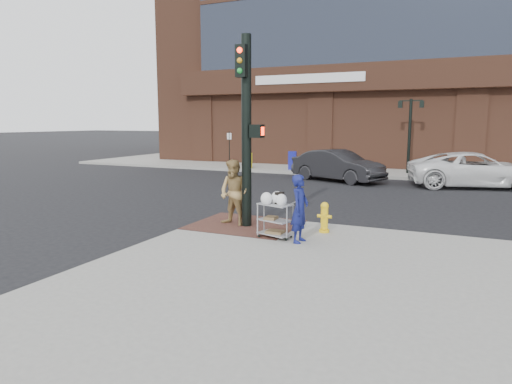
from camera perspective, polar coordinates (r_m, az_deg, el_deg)
The scene contains 13 objects.
ground at distance 11.51m, azimuth -0.63°, elevation -6.04°, with size 220.00×220.00×0.00m, color black.
brick_curb_ramp at distance 12.51m, azimuth -1.38°, elevation -4.09°, with size 2.80×2.40×0.01m, color #4C2623.
lamp_post at distance 26.21m, azimuth 18.67°, elevation 7.63°, with size 1.32×0.22×4.00m.
parking_sign at distance 28.39m, azimuth -3.35°, elevation 5.36°, with size 0.05×0.05×2.20m, color black.
traffic_signal_pole at distance 12.02m, azimuth -1.16°, elevation 8.25°, with size 0.61×0.51×5.00m.
woman_blue at distance 10.63m, azimuth 5.50°, elevation -2.09°, with size 0.58×0.38×1.59m, color navy.
pedestrian_tan at distance 12.31m, azimuth -2.76°, elevation -0.10°, with size 0.87×0.68×1.79m, color #A4834D.
sedan_dark at distance 23.04m, azimuth 10.15°, elevation 3.28°, with size 1.66×4.75×1.56m, color black.
minivan_white at distance 22.78m, azimuth 25.68°, elevation 2.51°, with size 2.63×5.70×1.58m, color white.
utility_cart at distance 11.05m, azimuth 2.41°, elevation -3.14°, with size 0.91×0.68×1.13m.
fire_hydrant at distance 11.73m, azimuth 8.55°, elevation -3.09°, with size 0.37×0.26×0.78m.
newsbox_yellow at distance 27.58m, azimuth -1.01°, elevation 3.95°, with size 0.39×0.35×0.93m, color yellow.
newsbox_blue at distance 26.89m, azimuth 4.57°, elevation 3.95°, with size 0.45×0.41×1.07m, color navy.
Camera 1 is at (4.72, -10.07, 2.95)m, focal length 32.00 mm.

